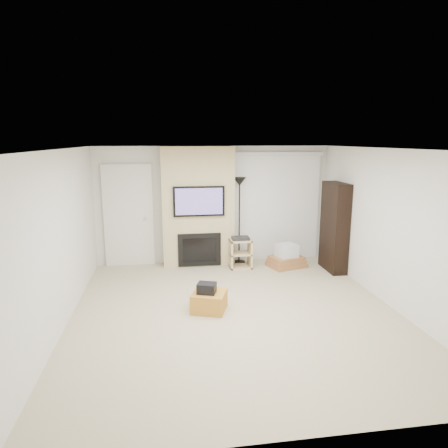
{
  "coord_description": "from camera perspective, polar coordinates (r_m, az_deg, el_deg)",
  "views": [
    {
      "loc": [
        -1.03,
        -5.71,
        2.63
      ],
      "look_at": [
        0.0,
        1.2,
        1.15
      ],
      "focal_mm": 32.0,
      "sensor_mm": 36.0,
      "label": 1
    }
  ],
  "objects": [
    {
      "name": "wall_back",
      "position": [
        8.63,
        -1.52,
        2.76
      ],
      "size": [
        5.0,
        0.0,
        2.5
      ],
      "primitive_type": "cube",
      "rotation": [
        1.57,
        0.0,
        0.0
      ],
      "color": "silver",
      "rests_on": "ground"
    },
    {
      "name": "floor_lamp",
      "position": [
        8.41,
        2.23,
        4.0
      ],
      "size": [
        0.28,
        0.28,
        1.86
      ],
      "color": "black",
      "rests_on": "floor"
    },
    {
      "name": "wall_left",
      "position": [
        6.05,
        -22.3,
        -2.13
      ],
      "size": [
        0.0,
        5.5,
        2.5
      ],
      "primitive_type": "cube",
      "rotation": [
        1.57,
        0.0,
        1.57
      ],
      "color": "silver",
      "rests_on": "ground"
    },
    {
      "name": "av_stand",
      "position": [
        8.34,
        2.36,
        -3.93
      ],
      "size": [
        0.45,
        0.38,
        0.66
      ],
      "color": "#DCC18A",
      "rests_on": "floor"
    },
    {
      "name": "floor",
      "position": [
        6.37,
        1.63,
        -12.43
      ],
      "size": [
        5.0,
        5.5,
        0.0
      ],
      "primitive_type": "cube",
      "color": "#B9AC89",
      "rests_on": "ground"
    },
    {
      "name": "ceiling",
      "position": [
        5.8,
        1.77,
        10.67
      ],
      "size": [
        5.0,
        5.5,
        0.0
      ],
      "primitive_type": "cube",
      "color": "white",
      "rests_on": "wall_back"
    },
    {
      "name": "wall_front",
      "position": [
        3.42,
        10.0,
        -12.03
      ],
      "size": [
        5.0,
        0.0,
        2.5
      ],
      "primitive_type": "cube",
      "rotation": [
        1.57,
        0.0,
        0.0
      ],
      "color": "silver",
      "rests_on": "ground"
    },
    {
      "name": "wall_right",
      "position": [
        6.85,
        22.75,
        -0.6
      ],
      "size": [
        0.0,
        5.5,
        2.5
      ],
      "primitive_type": "cube",
      "rotation": [
        1.57,
        0.0,
        1.57
      ],
      "color": "silver",
      "rests_on": "ground"
    },
    {
      "name": "hvac_vent",
      "position": [
        6.66,
        3.98,
        10.79
      ],
      "size": [
        0.35,
        0.18,
        0.01
      ],
      "primitive_type": "cube",
      "color": "silver",
      "rests_on": "ceiling"
    },
    {
      "name": "vertical_blinds",
      "position": [
        8.86,
        7.57,
        3.05
      ],
      "size": [
        1.98,
        0.1,
        2.37
      ],
      "color": "silver",
      "rests_on": "floor"
    },
    {
      "name": "box_stack",
      "position": [
        8.54,
        8.92,
        -4.83
      ],
      "size": [
        0.85,
        0.73,
        0.48
      ],
      "color": "#A26B3C",
      "rests_on": "floor"
    },
    {
      "name": "fireplace_wall",
      "position": [
        8.39,
        -3.71,
        2.38
      ],
      "size": [
        1.5,
        0.47,
        2.5
      ],
      "color": "tan",
      "rests_on": "floor"
    },
    {
      "name": "bookshelf",
      "position": [
        8.36,
        15.51,
        -0.42
      ],
      "size": [
        0.3,
        0.8,
        1.8
      ],
      "color": "black",
      "rests_on": "floor"
    },
    {
      "name": "entry_door",
      "position": [
        8.6,
        -13.46,
        1.08
      ],
      "size": [
        1.02,
        0.11,
        2.14
      ],
      "color": "silver",
      "rests_on": "floor"
    },
    {
      "name": "black_bag",
      "position": [
        6.25,
        -2.49,
        -9.14
      ],
      "size": [
        0.34,
        0.3,
        0.16
      ],
      "primitive_type": "cube",
      "rotation": [
        0.0,
        0.0,
        -0.33
      ],
      "color": "black",
      "rests_on": "ottoman"
    },
    {
      "name": "ottoman",
      "position": [
        6.37,
        -2.12,
        -10.96
      ],
      "size": [
        0.63,
        0.63,
        0.3
      ],
      "primitive_type": "cube",
      "rotation": [
        0.0,
        0.0,
        -0.33
      ],
      "color": "#B77B28",
      "rests_on": "floor"
    }
  ]
}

